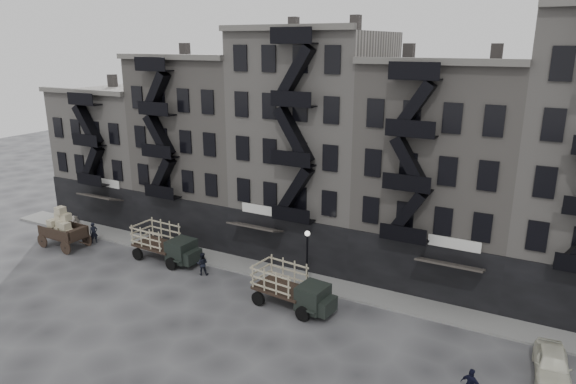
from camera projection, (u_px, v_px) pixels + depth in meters
The scene contains 14 objects.
ground at pixel (249, 296), 34.25m from camera, with size 140.00×140.00×0.00m, color #38383A.
sidewalk at pixel (277, 273), 37.40m from camera, with size 55.00×2.50×0.15m, color slate.
building_west at pixel (129, 152), 49.97m from camera, with size 10.00×11.35×13.20m.
building_midwest at pixel (211, 146), 44.99m from camera, with size 10.00×11.35×16.20m.
building_center at pixel (314, 145), 40.16m from camera, with size 10.00×11.35×18.20m.
building_mideast at pixel (443, 172), 35.89m from camera, with size 10.00×11.35×16.20m.
lamp_post at pixel (307, 252), 34.30m from camera, with size 0.36×0.36×4.28m.
horse at pixel (73, 223), 45.30m from camera, with size 0.99×2.18×1.84m, color silver.
wagon at pixel (62, 224), 41.95m from camera, with size 4.07×2.26×3.40m.
stake_truck_west at pixel (165, 241), 39.31m from camera, with size 5.70×2.58×2.81m.
stake_truck_east at pixel (292, 285), 32.34m from camera, with size 5.59×2.73×2.71m.
car_east at pixel (552, 364), 25.79m from camera, with size 1.65×4.10×1.40m, color silver.
pedestrian_west at pixel (94, 233), 43.01m from camera, with size 0.64×0.42×1.76m, color black.
pedestrian_mid at pixel (202, 264), 37.10m from camera, with size 0.83×0.65×1.71m, color black.
Camera 1 is at (16.94, -25.99, 16.28)m, focal length 32.00 mm.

